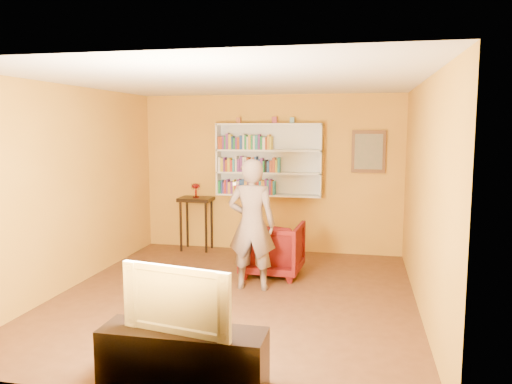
# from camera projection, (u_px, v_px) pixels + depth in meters

# --- Properties ---
(room_shell) EXTENTS (5.30, 5.80, 2.88)m
(room_shell) POSITION_uv_depth(u_px,v_px,m) (234.00, 218.00, 6.24)
(room_shell) COLOR #4C2D18
(room_shell) RESTS_ON ground
(bookshelf) EXTENTS (1.80, 0.29, 1.23)m
(bookshelf) POSITION_uv_depth(u_px,v_px,m) (269.00, 160.00, 8.51)
(bookshelf) COLOR silver
(bookshelf) RESTS_ON room_shell
(books_row_lower) EXTENTS (0.98, 0.19, 0.27)m
(books_row_lower) POSITION_uv_depth(u_px,v_px,m) (248.00, 187.00, 8.53)
(books_row_lower) COLOR #187037
(books_row_lower) RESTS_ON bookshelf
(books_row_middle) EXTENTS (1.07, 0.19, 0.27)m
(books_row_middle) POSITION_uv_depth(u_px,v_px,m) (249.00, 165.00, 8.48)
(books_row_middle) COLOR beige
(books_row_middle) RESTS_ON bookshelf
(books_row_upper) EXTENTS (0.92, 0.19, 0.27)m
(books_row_upper) POSITION_uv_depth(u_px,v_px,m) (245.00, 143.00, 8.45)
(books_row_upper) COLOR #933C1A
(books_row_upper) RESTS_ON bookshelf
(ornament_left) EXTENTS (0.07, 0.07, 0.10)m
(ornament_left) POSITION_uv_depth(u_px,v_px,m) (238.00, 120.00, 8.47)
(ornament_left) COLOR #9D542C
(ornament_left) RESTS_ON bookshelf
(ornament_centre) EXTENTS (0.08, 0.08, 0.11)m
(ornament_centre) POSITION_uv_depth(u_px,v_px,m) (275.00, 120.00, 8.34)
(ornament_centre) COLOR maroon
(ornament_centre) RESTS_ON bookshelf
(ornament_right) EXTENTS (0.07, 0.07, 0.10)m
(ornament_right) POSITION_uv_depth(u_px,v_px,m) (292.00, 120.00, 8.28)
(ornament_right) COLOR slate
(ornament_right) RESTS_ON bookshelf
(framed_painting) EXTENTS (0.55, 0.05, 0.70)m
(framed_painting) POSITION_uv_depth(u_px,v_px,m) (369.00, 152.00, 8.20)
(framed_painting) COLOR #533117
(framed_painting) RESTS_ON room_shell
(console_table) EXTENTS (0.57, 0.44, 0.93)m
(console_table) POSITION_uv_depth(u_px,v_px,m) (196.00, 207.00, 8.72)
(console_table) COLOR black
(console_table) RESTS_ON ground
(ruby_lustre) EXTENTS (0.15, 0.15, 0.25)m
(ruby_lustre) POSITION_uv_depth(u_px,v_px,m) (196.00, 187.00, 8.68)
(ruby_lustre) COLOR maroon
(ruby_lustre) RESTS_ON console_table
(armchair) EXTENTS (0.87, 0.90, 0.78)m
(armchair) POSITION_uv_depth(u_px,v_px,m) (273.00, 248.00, 7.28)
(armchair) COLOR #430407
(armchair) RESTS_ON ground
(person) EXTENTS (0.65, 0.44, 1.75)m
(person) POSITION_uv_depth(u_px,v_px,m) (252.00, 224.00, 6.58)
(person) COLOR #6A574E
(person) RESTS_ON ground
(game_remote) EXTENTS (0.04, 0.15, 0.04)m
(game_remote) POSITION_uv_depth(u_px,v_px,m) (236.00, 183.00, 6.30)
(game_remote) COLOR white
(game_remote) RESTS_ON person
(tv_cabinet) EXTENTS (1.39, 0.42, 0.50)m
(tv_cabinet) POSITION_uv_depth(u_px,v_px,m) (183.00, 358.00, 4.13)
(tv_cabinet) COLOR black
(tv_cabinet) RESTS_ON ground
(television) EXTENTS (0.98, 0.31, 0.56)m
(television) POSITION_uv_depth(u_px,v_px,m) (182.00, 297.00, 4.06)
(television) COLOR black
(television) RESTS_ON tv_cabinet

